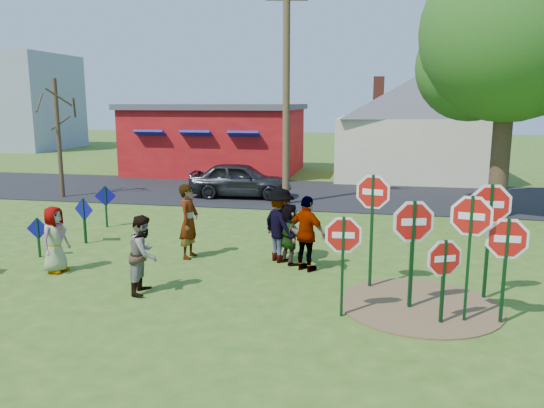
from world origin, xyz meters
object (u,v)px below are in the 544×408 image
at_px(stop_sign_a, 343,244).
at_px(person_a, 55,239).
at_px(stop_sign_b, 373,202).
at_px(stop_sign_d, 490,213).
at_px(stop_sign_c, 471,230).
at_px(leafy_tree, 514,42).
at_px(utility_pole, 286,85).
at_px(person_b, 189,221).
at_px(suv, 240,180).

xyz_separation_m(stop_sign_a, person_a, (-6.89, 1.35, -0.62)).
bearing_deg(stop_sign_b, stop_sign_d, 8.80).
height_order(stop_sign_b, stop_sign_c, stop_sign_b).
bearing_deg(stop_sign_a, leafy_tree, 57.84).
xyz_separation_m(stop_sign_a, utility_pole, (-2.95, 10.81, 3.23)).
distance_m(stop_sign_b, leafy_tree, 10.14).
bearing_deg(leafy_tree, stop_sign_c, -105.13).
bearing_deg(leafy_tree, person_b, -143.07).
bearing_deg(suv, stop_sign_a, -159.77).
bearing_deg(stop_sign_a, utility_pole, 99.35).
distance_m(person_b, suv, 8.86).
relative_size(person_b, leafy_tree, 0.21).
bearing_deg(person_a, utility_pole, -15.37).
height_order(stop_sign_d, person_a, stop_sign_d).
bearing_deg(suv, person_b, -176.89).
bearing_deg(suv, stop_sign_c, -150.84).
bearing_deg(stop_sign_c, person_b, 166.87).
bearing_deg(person_b, stop_sign_c, -111.42).
relative_size(stop_sign_c, person_b, 1.29).
height_order(stop_sign_a, utility_pole, utility_pole).
xyz_separation_m(stop_sign_a, stop_sign_d, (2.84, 1.50, 0.40)).
xyz_separation_m(person_a, utility_pole, (3.94, 9.46, 3.85)).
bearing_deg(utility_pole, stop_sign_c, -63.89).
bearing_deg(leafy_tree, suv, 168.68).
bearing_deg(stop_sign_a, stop_sign_c, -1.21).
relative_size(utility_pole, leafy_tree, 0.96).
xyz_separation_m(stop_sign_d, utility_pole, (-5.79, 9.32, 2.84)).
bearing_deg(stop_sign_b, person_b, 177.90).
xyz_separation_m(stop_sign_d, person_b, (-7.01, 1.62, -0.84)).
height_order(suv, utility_pole, utility_pole).
relative_size(person_a, suv, 0.37).
distance_m(stop_sign_a, utility_pole, 11.67).
height_order(person_b, leafy_tree, leafy_tree).
distance_m(stop_sign_a, stop_sign_c, 2.29).
bearing_deg(stop_sign_c, person_a, -175.93).
height_order(stop_sign_d, utility_pole, utility_pole).
bearing_deg(stop_sign_c, stop_sign_d, 77.57).
height_order(utility_pole, leafy_tree, leafy_tree).
bearing_deg(person_a, leafy_tree, -46.74).
relative_size(stop_sign_a, person_a, 1.28).
relative_size(stop_sign_b, stop_sign_c, 1.05).
xyz_separation_m(stop_sign_b, stop_sign_d, (2.34, -0.23, -0.09)).
bearing_deg(stop_sign_d, person_b, 163.06).
height_order(stop_sign_c, leafy_tree, leafy_tree).
xyz_separation_m(person_b, utility_pole, (1.22, 7.70, 3.68)).
relative_size(person_a, utility_pole, 0.18).
bearing_deg(utility_pole, suv, 152.72).
xyz_separation_m(stop_sign_d, leafy_tree, (2.06, 8.43, 4.14)).
height_order(stop_sign_b, leafy_tree, leafy_tree).
bearing_deg(suv, leafy_tree, -104.25).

